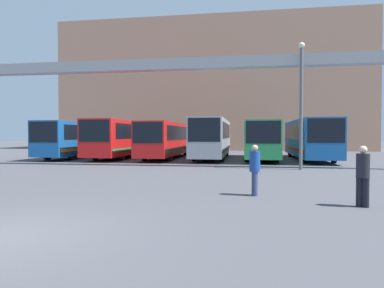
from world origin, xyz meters
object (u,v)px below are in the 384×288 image
(bus_slot_3, at_px, (212,136))
(bus_slot_4, at_px, (260,138))
(bus_slot_1, at_px, (124,137))
(pedestrian_mid_left, at_px, (363,175))
(bus_slot_5, at_px, (309,137))
(lamp_post, at_px, (301,100))
(pedestrian_near_left, at_px, (255,169))
(bus_slot_2, at_px, (167,138))
(bus_slot_0, at_px, (77,138))

(bus_slot_3, distance_m, bus_slot_4, 4.09)
(bus_slot_1, relative_size, pedestrian_mid_left, 7.02)
(bus_slot_3, bearing_deg, bus_slot_4, -9.03)
(bus_slot_4, bearing_deg, bus_slot_5, 5.60)
(pedestrian_mid_left, bearing_deg, bus_slot_1, -18.80)
(bus_slot_5, bearing_deg, lamp_post, -103.06)
(bus_slot_1, bearing_deg, pedestrian_mid_left, -53.61)
(bus_slot_1, xyz_separation_m, bus_slot_5, (16.16, -0.12, -0.02))
(lamp_post, bearing_deg, bus_slot_5, 76.94)
(bus_slot_5, bearing_deg, bus_slot_4, -174.40)
(bus_slot_3, height_order, bus_slot_5, bus_slot_3)
(pedestrian_near_left, xyz_separation_m, pedestrian_mid_left, (2.99, -1.38, 0.01))
(pedestrian_mid_left, xyz_separation_m, lamp_post, (-0.08, 10.59, 3.17))
(bus_slot_3, relative_size, pedestrian_mid_left, 7.16)
(bus_slot_2, relative_size, bus_slot_4, 1.08)
(bus_slot_4, bearing_deg, pedestrian_mid_left, -83.57)
(lamp_post, bearing_deg, bus_slot_4, 103.97)
(bus_slot_0, xyz_separation_m, bus_slot_1, (4.04, 0.87, 0.07))
(bus_slot_4, bearing_deg, pedestrian_near_left, -92.85)
(pedestrian_near_left, relative_size, lamp_post, 0.23)
(bus_slot_0, relative_size, bus_slot_1, 0.86)
(bus_slot_1, distance_m, pedestrian_near_left, 21.20)
(bus_slot_5, xyz_separation_m, pedestrian_mid_left, (-1.92, -19.20, -0.94))
(bus_slot_0, bearing_deg, pedestrian_mid_left, -45.27)
(bus_slot_0, relative_size, lamp_post, 1.41)
(bus_slot_2, distance_m, bus_slot_5, 12.12)
(bus_slot_4, xyz_separation_m, bus_slot_5, (4.04, 0.40, 0.07))
(bus_slot_1, xyz_separation_m, lamp_post, (14.17, -8.73, 2.21))
(bus_slot_2, height_order, pedestrian_mid_left, bus_slot_2)
(pedestrian_near_left, bearing_deg, bus_slot_1, -140.95)
(bus_slot_0, relative_size, bus_slot_2, 0.87)
(bus_slot_3, distance_m, pedestrian_mid_left, 20.42)
(pedestrian_near_left, bearing_deg, bus_slot_4, -175.91)
(bus_slot_2, height_order, lamp_post, lamp_post)
(bus_slot_1, height_order, bus_slot_3, bus_slot_3)
(bus_slot_2, distance_m, pedestrian_mid_left, 21.82)
(bus_slot_4, relative_size, pedestrian_near_left, 6.53)
(bus_slot_4, bearing_deg, bus_slot_3, 170.97)
(pedestrian_near_left, bearing_deg, pedestrian_mid_left, 72.08)
(bus_slot_0, height_order, bus_slot_4, bus_slot_0)
(pedestrian_near_left, bearing_deg, bus_slot_2, -151.09)
(bus_slot_0, bearing_deg, bus_slot_2, 5.78)
(pedestrian_mid_left, bearing_deg, bus_slot_3, -37.61)
(bus_slot_1, xyz_separation_m, bus_slot_4, (12.12, -0.52, -0.09))
(bus_slot_2, bearing_deg, pedestrian_mid_left, -62.11)
(bus_slot_0, xyz_separation_m, bus_slot_2, (8.08, 0.82, -0.04))
(bus_slot_2, xyz_separation_m, bus_slot_5, (12.12, -0.07, 0.09))
(bus_slot_3, relative_size, bus_slot_4, 1.11)
(bus_slot_2, bearing_deg, bus_slot_3, 2.45)
(bus_slot_4, height_order, pedestrian_near_left, bus_slot_4)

